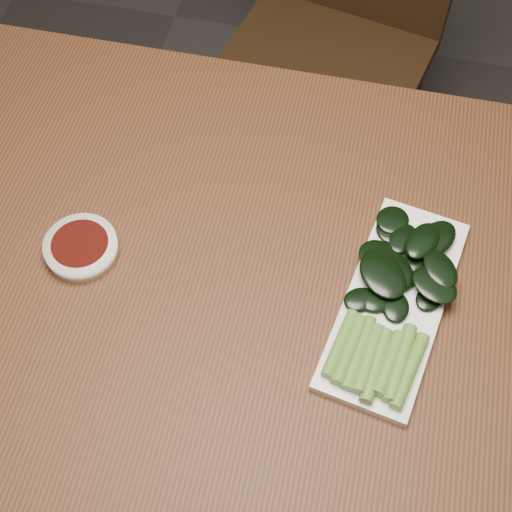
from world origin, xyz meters
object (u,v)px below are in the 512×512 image
sauce_bowl (81,248)px  gai_lan (392,301)px  serving_plate (394,303)px  table (248,303)px  chair_far (334,30)px

sauce_bowl → gai_lan: (0.42, 0.00, 0.01)m
serving_plate → gai_lan: 0.02m
table → gai_lan: size_ratio=4.64×
gai_lan → table: bearing=178.4°
sauce_bowl → chair_far: bearing=73.5°
sauce_bowl → table: bearing=2.3°
chair_far → sauce_bowl: (-0.24, -0.82, 0.27)m
chair_far → sauce_bowl: 0.90m
gai_lan → sauce_bowl: bearing=-179.5°
serving_plate → gai_lan: bearing=-125.0°
table → sauce_bowl: 0.25m
chair_far → serving_plate: 0.87m
sauce_bowl → serving_plate: size_ratio=0.31×
chair_far → sauce_bowl: chair_far is taller
table → gai_lan: gai_lan is taller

